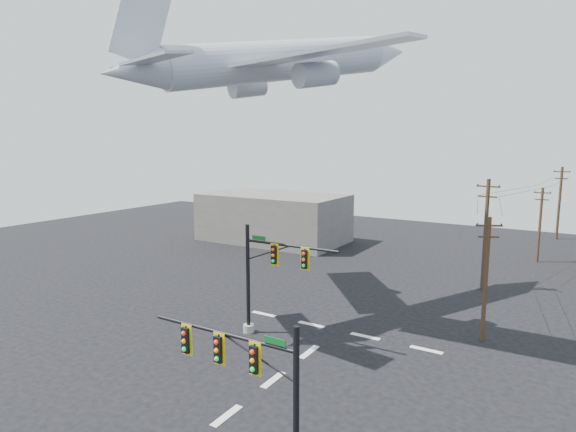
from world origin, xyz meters
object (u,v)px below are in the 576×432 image
Objects in this scene: signal_mast_near at (256,392)px; signal_mast_far at (265,279)px; utility_pole_a at (486,277)px; utility_pole_d at (559,202)px; airliner at (280,62)px; utility_pole_c at (540,223)px; utility_pole_b at (485,232)px.

signal_mast_near is 13.69m from signal_mast_far.
signal_mast_far is at bearing -176.08° from utility_pole_a.
utility_pole_d is at bearing 61.35° from utility_pole_a.
utility_pole_d is 0.39× the size of airliner.
airliner is (-2.21, 5.41, 14.34)m from signal_mast_far.
airliner is at bearing -123.42° from utility_pole_c.
signal_mast_far is at bearing -119.41° from utility_pole_d.
utility_pole_a is 0.85× the size of utility_pole_d.
signal_mast_far is 0.30× the size of airliner.
utility_pole_d is (7.52, 57.97, 1.26)m from signal_mast_near.
utility_pole_b reaches higher than utility_pole_d.
utility_pole_b is (-1.91, 11.61, 0.80)m from utility_pole_a.
signal_mast_near is at bearing -100.41° from utility_pole_c.
signal_mast_far is 0.91× the size of utility_pole_a.
utility_pole_b is 1.21× the size of utility_pole_c.
signal_mast_near is 0.28× the size of airliner.
airliner reaches higher than utility_pole_d.
signal_mast_near is at bearing -87.85° from utility_pole_b.
utility_pole_b is (10.29, 18.30, 1.07)m from signal_mast_far.
utility_pole_c is at bearing 83.51° from utility_pole_b.
utility_pole_c is 0.32× the size of airliner.
signal_mast_near is 0.86× the size of utility_pole_c.
signal_mast_far is 0.77× the size of utility_pole_d.
utility_pole_d is (2.65, 39.71, 0.76)m from utility_pole_a.
utility_pole_a is 0.84× the size of utility_pole_b.
airliner reaches higher than utility_pole_a.
utility_pole_c is at bearing 81.66° from signal_mast_near.
utility_pole_a is at bearing -60.66° from airliner.
utility_pole_d is 46.36m from airliner.
signal_mast_far is 34.24m from utility_pole_c.
utility_pole_c is at bearing -7.10° from airliner.
utility_pole_b is 0.39× the size of airliner.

